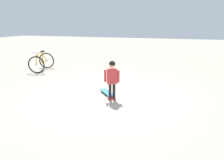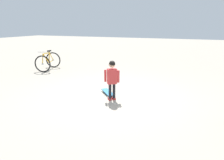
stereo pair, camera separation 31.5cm
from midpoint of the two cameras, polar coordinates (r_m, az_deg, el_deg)
ground_plane at (r=5.84m, az=-2.03°, el=-4.37°), size 50.00×50.00×0.00m
child_person at (r=5.33m, az=-1.70°, el=1.09°), size 0.27×0.40×1.06m
skateboard at (r=5.93m, az=-2.94°, el=-3.45°), size 0.64×0.61×0.07m
bicycle_near at (r=9.46m, az=-19.82°, el=4.72°), size 1.20×0.94×0.85m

